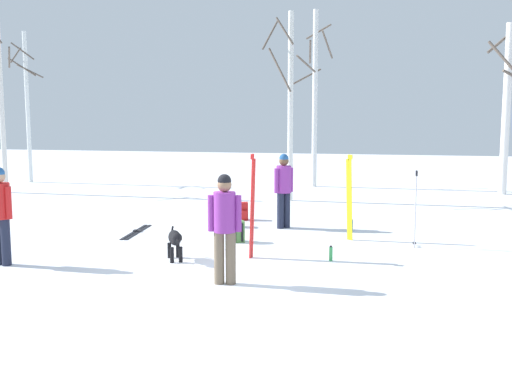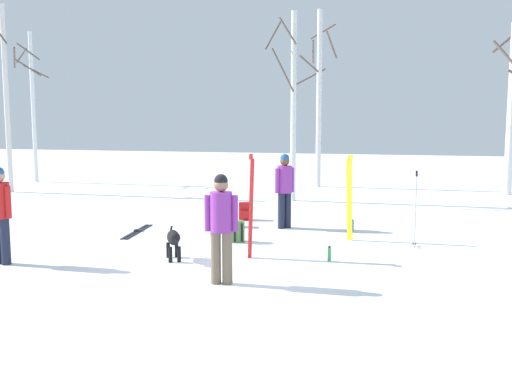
{
  "view_description": "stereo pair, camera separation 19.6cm",
  "coord_description": "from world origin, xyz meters",
  "px_view_note": "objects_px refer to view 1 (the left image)",
  "views": [
    {
      "loc": [
        2.53,
        -9.81,
        2.63
      ],
      "look_at": [
        -0.11,
        2.55,
        1.0
      ],
      "focal_mm": 42.97,
      "sensor_mm": 36.0,
      "label": 1
    },
    {
      "loc": [
        2.72,
        -9.77,
        2.63
      ],
      "look_at": [
        -0.11,
        2.55,
        1.0
      ],
      "focal_mm": 42.97,
      "sensor_mm": 36.0,
      "label": 2
    }
  ],
  "objects_px": {
    "person_1": "(0,209)",
    "birch_tree_3": "(315,96)",
    "birch_tree_2": "(290,101)",
    "birch_tree_0": "(27,104)",
    "birch_tree_4": "(507,104)",
    "backpack_0": "(243,211)",
    "person_0": "(284,186)",
    "water_bottle_0": "(331,254)",
    "dog": "(175,239)",
    "ski_pair_planted_1": "(252,206)",
    "water_bottle_1": "(351,225)",
    "ski_poles_0": "(416,206)",
    "backpack_1": "(228,218)",
    "ski_pair_lying_0": "(136,232)",
    "backpack_2": "(238,232)",
    "person_2": "(225,222)",
    "ski_pair_planted_0": "(349,198)",
    "birch_tree_1": "(1,96)"
  },
  "relations": [
    {
      "from": "backpack_2",
      "to": "water_bottle_1",
      "type": "bearing_deg",
      "value": 36.89
    },
    {
      "from": "person_0",
      "to": "birch_tree_4",
      "type": "xyz_separation_m",
      "value": [
        6.03,
        7.37,
        1.94
      ]
    },
    {
      "from": "person_1",
      "to": "birch_tree_3",
      "type": "distance_m",
      "value": 13.44
    },
    {
      "from": "water_bottle_0",
      "to": "birch_tree_4",
      "type": "height_order",
      "value": "birch_tree_4"
    },
    {
      "from": "ski_pair_planted_1",
      "to": "water_bottle_0",
      "type": "bearing_deg",
      "value": 0.84
    },
    {
      "from": "person_0",
      "to": "birch_tree_0",
      "type": "xyz_separation_m",
      "value": [
        -11.06,
        7.3,
        1.99
      ]
    },
    {
      "from": "dog",
      "to": "ski_pair_lying_0",
      "type": "xyz_separation_m",
      "value": [
        -1.73,
        2.32,
        -0.38
      ]
    },
    {
      "from": "person_1",
      "to": "birch_tree_3",
      "type": "bearing_deg",
      "value": 72.6
    },
    {
      "from": "ski_pair_planted_1",
      "to": "water_bottle_1",
      "type": "bearing_deg",
      "value": 60.7
    },
    {
      "from": "person_2",
      "to": "backpack_2",
      "type": "distance_m",
      "value": 3.21
    },
    {
      "from": "dog",
      "to": "ski_pair_planted_1",
      "type": "relative_size",
      "value": 0.43
    },
    {
      "from": "ski_poles_0",
      "to": "birch_tree_3",
      "type": "bearing_deg",
      "value": 108.02
    },
    {
      "from": "backpack_0",
      "to": "person_0",
      "type": "bearing_deg",
      "value": -35.93
    },
    {
      "from": "person_0",
      "to": "ski_pair_lying_0",
      "type": "bearing_deg",
      "value": -158.94
    },
    {
      "from": "water_bottle_0",
      "to": "ski_poles_0",
      "type": "bearing_deg",
      "value": 45.35
    },
    {
      "from": "backpack_2",
      "to": "birch_tree_2",
      "type": "bearing_deg",
      "value": 88.99
    },
    {
      "from": "person_2",
      "to": "ski_poles_0",
      "type": "xyz_separation_m",
      "value": [
        2.99,
        3.37,
        -0.17
      ]
    },
    {
      "from": "person_0",
      "to": "ski_pair_planted_0",
      "type": "distance_m",
      "value": 1.86
    },
    {
      "from": "birch_tree_4",
      "to": "water_bottle_1",
      "type": "bearing_deg",
      "value": -121.06
    },
    {
      "from": "water_bottle_1",
      "to": "birch_tree_0",
      "type": "xyz_separation_m",
      "value": [
        -12.62,
        7.36,
        2.85
      ]
    },
    {
      "from": "ski_pair_planted_0",
      "to": "birch_tree_1",
      "type": "xyz_separation_m",
      "value": [
        -11.68,
        5.36,
        2.3
      ]
    },
    {
      "from": "water_bottle_1",
      "to": "ski_pair_lying_0",
      "type": "bearing_deg",
      "value": -166.28
    },
    {
      "from": "water_bottle_0",
      "to": "birch_tree_0",
      "type": "distance_m",
      "value": 16.35
    },
    {
      "from": "backpack_2",
      "to": "birch_tree_2",
      "type": "xyz_separation_m",
      "value": [
        0.11,
        6.16,
        2.79
      ]
    },
    {
      "from": "backpack_1",
      "to": "person_1",
      "type": "bearing_deg",
      "value": -124.05
    },
    {
      "from": "person_2",
      "to": "water_bottle_1",
      "type": "xyz_separation_m",
      "value": [
        1.67,
        4.73,
        -0.85
      ]
    },
    {
      "from": "birch_tree_4",
      "to": "ski_pair_planted_1",
      "type": "bearing_deg",
      "value": -120.57
    },
    {
      "from": "ski_pair_lying_0",
      "to": "birch_tree_3",
      "type": "bearing_deg",
      "value": 73.11
    },
    {
      "from": "water_bottle_0",
      "to": "birch_tree_2",
      "type": "bearing_deg",
      "value": 104.51
    },
    {
      "from": "backpack_0",
      "to": "water_bottle_0",
      "type": "relative_size",
      "value": 1.59
    },
    {
      "from": "backpack_0",
      "to": "birch_tree_2",
      "type": "height_order",
      "value": "birch_tree_2"
    },
    {
      "from": "ski_poles_0",
      "to": "backpack_1",
      "type": "bearing_deg",
      "value": 162.4
    },
    {
      "from": "ski_pair_lying_0",
      "to": "birch_tree_0",
      "type": "bearing_deg",
      "value": 133.08
    },
    {
      "from": "backpack_0",
      "to": "birch_tree_1",
      "type": "relative_size",
      "value": 0.07
    },
    {
      "from": "birch_tree_3",
      "to": "person_2",
      "type": "bearing_deg",
      "value": -89.38
    },
    {
      "from": "person_0",
      "to": "birch_tree_2",
      "type": "bearing_deg",
      "value": 97.16
    },
    {
      "from": "birch_tree_3",
      "to": "ski_poles_0",
      "type": "bearing_deg",
      "value": -71.98
    },
    {
      "from": "person_0",
      "to": "backpack_0",
      "type": "height_order",
      "value": "person_0"
    },
    {
      "from": "birch_tree_2",
      "to": "birch_tree_4",
      "type": "relative_size",
      "value": 1.02
    },
    {
      "from": "person_1",
      "to": "birch_tree_2",
      "type": "height_order",
      "value": "birch_tree_2"
    },
    {
      "from": "dog",
      "to": "person_1",
      "type": "bearing_deg",
      "value": -162.03
    },
    {
      "from": "backpack_2",
      "to": "birch_tree_1",
      "type": "relative_size",
      "value": 0.07
    },
    {
      "from": "ski_poles_0",
      "to": "water_bottle_1",
      "type": "bearing_deg",
      "value": 134.1
    },
    {
      "from": "ski_pair_planted_1",
      "to": "birch_tree_1",
      "type": "relative_size",
      "value": 0.31
    },
    {
      "from": "birch_tree_2",
      "to": "birch_tree_0",
      "type": "bearing_deg",
      "value": 164.74
    },
    {
      "from": "ski_pair_planted_0",
      "to": "backpack_1",
      "type": "xyz_separation_m",
      "value": [
        -2.84,
        0.92,
        -0.67
      ]
    },
    {
      "from": "person_1",
      "to": "birch_tree_0",
      "type": "relative_size",
      "value": 0.3
    },
    {
      "from": "birch_tree_2",
      "to": "person_1",
      "type": "bearing_deg",
      "value": -112.44
    },
    {
      "from": "birch_tree_2",
      "to": "birch_tree_4",
      "type": "xyz_separation_m",
      "value": [
        6.58,
        2.93,
        -0.08
      ]
    },
    {
      "from": "dog",
      "to": "ski_pair_planted_0",
      "type": "bearing_deg",
      "value": 40.43
    }
  ]
}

